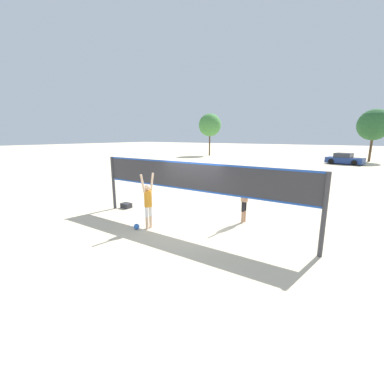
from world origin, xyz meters
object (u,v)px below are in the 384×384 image
object	(u,v)px
volleyball_net	(192,182)
gear_bag	(126,205)
player_spiker	(148,200)
player_blocker	(245,195)
tree_left_cluster	(374,125)
volleyball	(137,227)
parked_car_near	(344,159)
tree_right_cluster	(210,125)

from	to	relation	value
volleyball_net	gear_bag	distance (m)	4.40
player_spiker	player_blocker	bearing A→B (deg)	-45.17
player_blocker	tree_left_cluster	world-z (taller)	tree_left_cluster
volleyball	tree_left_cluster	bearing A→B (deg)	78.73
player_spiker	gear_bag	bearing A→B (deg)	63.26
volleyball	parked_car_near	world-z (taller)	parked_car_near
player_spiker	volleyball	world-z (taller)	player_spiker
player_blocker	tree_right_cluster	xyz separation A→B (m)	(-19.14, 30.07, 4.07)
player_blocker	gear_bag	world-z (taller)	player_blocker
player_spiker	tree_right_cluster	bearing A→B (deg)	26.74
gear_bag	tree_left_cluster	distance (m)	35.51
player_blocker	parked_car_near	size ratio (longest dim) A/B	0.49
player_spiker	volleyball	bearing A→B (deg)	137.66
parked_car_near	tree_left_cluster	size ratio (longest dim) A/B	0.63
volleyball_net	tree_right_cluster	xyz separation A→B (m)	(-17.71, 31.65, 3.46)
volleyball_net	volleyball	bearing A→B (deg)	-137.58
gear_bag	tree_left_cluster	world-z (taller)	tree_left_cluster
volleyball_net	player_spiker	bearing A→B (deg)	-139.05
gear_bag	tree_left_cluster	xyz separation A→B (m)	(9.64, 33.86, 4.67)
player_spiker	volleyball_net	bearing A→B (deg)	-49.05
player_spiker	tree_right_cluster	world-z (taller)	tree_right_cluster
parked_car_near	tree_right_cluster	xyz separation A→B (m)	(-20.76, 3.09, 4.58)
volleyball_net	gear_bag	bearing A→B (deg)	174.83
tree_left_cluster	tree_right_cluster	size ratio (longest dim) A/B	0.96
volleyball_net	volleyball	size ratio (longest dim) A/B	42.78
tree_left_cluster	player_spiker	bearing A→B (deg)	-100.90
player_blocker	tree_left_cluster	size ratio (longest dim) A/B	0.31
volleyball_net	volleyball	xyz separation A→B (m)	(-1.54, -1.40, -1.62)
player_blocker	gear_bag	xyz separation A→B (m)	(-5.51, -1.21, -0.99)
gear_bag	tree_left_cluster	size ratio (longest dim) A/B	0.07
player_blocker	gear_bag	distance (m)	5.72
volleyball	gear_bag	xyz separation A→B (m)	(-2.54, 1.77, 0.01)
volleyball	tree_right_cluster	xyz separation A→B (m)	(-16.17, 33.06, 5.08)
tree_left_cluster	volleyball	bearing A→B (deg)	-101.27
parked_car_near	player_blocker	bearing A→B (deg)	-81.37
volleyball_net	gear_bag	size ratio (longest dim) A/B	19.35
player_blocker	tree_left_cluster	xyz separation A→B (m)	(4.13, 32.65, 3.68)
player_spiker	volleyball	size ratio (longest dim) A/B	9.86
volleyball	volleyball_net	bearing A→B (deg)	42.42
player_blocker	parked_car_near	world-z (taller)	player_blocker
volleyball_net	tree_left_cluster	size ratio (longest dim) A/B	1.33
gear_bag	parked_car_near	world-z (taller)	parked_car_near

